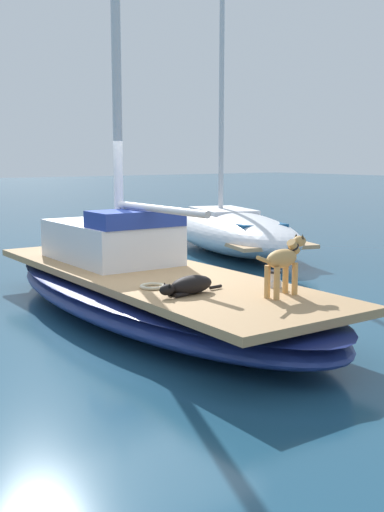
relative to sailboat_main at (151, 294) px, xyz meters
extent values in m
plane|color=navy|center=(0.00, 0.00, -0.34)|extent=(120.00, 120.00, 0.00)
ellipsoid|color=navy|center=(0.00, 0.00, -0.06)|extent=(2.68, 7.26, 0.56)
ellipsoid|color=navy|center=(0.00, 0.00, 0.12)|extent=(2.70, 7.30, 0.08)
cube|color=tan|center=(0.00, 0.00, 0.27)|extent=(2.22, 6.67, 0.10)
cylinder|color=silver|center=(0.02, -0.20, 1.22)|extent=(0.10, 2.20, 0.10)
cube|color=silver|center=(0.03, 1.20, 0.62)|extent=(1.46, 2.23, 0.60)
cube|color=navy|center=(0.03, 0.43, 1.04)|extent=(1.35, 0.73, 0.24)
ellipsoid|color=tan|center=(0.36, -2.26, 0.77)|extent=(0.55, 0.31, 0.22)
cylinder|color=tan|center=(0.53, -2.16, 0.51)|extent=(0.07, 0.07, 0.38)
cylinder|color=tan|center=(0.56, -2.29, 0.51)|extent=(0.07, 0.07, 0.38)
cylinder|color=tan|center=(0.17, -2.23, 0.51)|extent=(0.07, 0.07, 0.38)
cylinder|color=tan|center=(0.20, -2.36, 0.51)|extent=(0.07, 0.07, 0.38)
cylinder|color=tan|center=(0.59, -2.21, 0.88)|extent=(0.20, 0.14, 0.19)
ellipsoid|color=tan|center=(0.71, -2.19, 0.94)|extent=(0.24, 0.17, 0.13)
cone|color=#45331C|center=(0.70, -2.15, 1.00)|extent=(0.05, 0.05, 0.06)
cone|color=#45331C|center=(0.72, -2.23, 1.00)|extent=(0.05, 0.05, 0.06)
torus|color=black|center=(0.59, -2.21, 0.88)|extent=(0.14, 0.16, 0.10)
cylinder|color=tan|center=(0.01, -2.32, 0.80)|extent=(0.23, 0.08, 0.12)
ellipsoid|color=black|center=(-0.40, -1.53, 0.43)|extent=(0.62, 0.31, 0.22)
ellipsoid|color=black|center=(-0.77, -1.56, 0.42)|extent=(0.21, 0.15, 0.13)
cone|color=black|center=(-0.76, -1.60, 0.48)|extent=(0.05, 0.05, 0.05)
cone|color=black|center=(-0.77, -1.51, 0.48)|extent=(0.05, 0.05, 0.05)
cylinder|color=black|center=(-0.60, -1.61, 0.35)|extent=(0.18, 0.07, 0.06)
cylinder|color=black|center=(-0.61, -1.49, 0.35)|extent=(0.18, 0.07, 0.06)
cylinder|color=black|center=(-0.01, -1.50, 0.35)|extent=(0.18, 0.05, 0.04)
cylinder|color=#B7B7BC|center=(0.67, -1.84, 0.36)|extent=(0.16, 0.16, 0.08)
cylinder|color=#B7B7BC|center=(0.67, -1.84, 0.45)|extent=(0.13, 0.13, 0.10)
cylinder|color=black|center=(0.67, -1.84, 0.52)|extent=(0.15, 0.15, 0.03)
torus|color=beige|center=(-0.59, -0.98, 0.35)|extent=(0.32, 0.32, 0.04)
ellipsoid|color=white|center=(4.92, 4.16, 0.16)|extent=(3.83, 6.44, 0.99)
cube|color=tan|center=(4.92, 4.16, 0.11)|extent=(3.24, 5.73, 0.08)
cube|color=silver|center=(5.05, 4.60, 0.41)|extent=(1.66, 2.09, 0.52)
cube|color=navy|center=(4.61, 3.14, 0.33)|extent=(1.56, 2.06, 0.36)
cylinder|color=silver|center=(5.10, 4.74, 3.25)|extent=(0.12, 0.12, 6.27)
camera|label=1|loc=(-4.73, -7.44, 1.93)|focal=44.31mm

